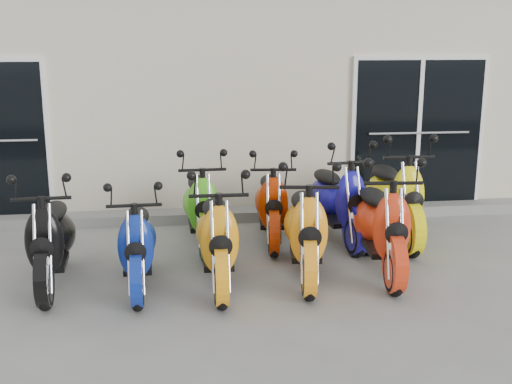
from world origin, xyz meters
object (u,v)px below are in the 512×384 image
scooter_back_blue (338,189)px  scooter_back_red (272,194)px  scooter_front_blue (137,232)px  scooter_front_red (382,213)px  scooter_front_black (50,227)px  scooter_back_green (201,195)px  scooter_back_yellow (395,185)px  scooter_front_orange_b (306,217)px  scooter_front_orange_a (217,225)px

scooter_back_blue → scooter_back_red: bearing=168.7°
scooter_front_blue → scooter_front_red: 2.65m
scooter_front_black → scooter_back_blue: scooter_back_blue is taller
scooter_back_green → scooter_back_red: size_ratio=1.03×
scooter_back_yellow → scooter_front_blue: bearing=-158.2°
scooter_back_blue → scooter_back_yellow: 0.74m
scooter_front_blue → scooter_back_yellow: scooter_back_yellow is taller
scooter_back_green → scooter_back_yellow: (2.47, -0.10, 0.08)m
scooter_front_red → scooter_back_blue: size_ratio=1.01×
scooter_front_blue → scooter_back_green: bearing=60.1°
scooter_front_blue → scooter_back_yellow: size_ratio=0.84×
scooter_front_black → scooter_front_orange_b: bearing=-4.5°
scooter_front_orange_b → scooter_back_yellow: bearing=47.3°
scooter_back_red → scooter_back_blue: (0.84, -0.07, 0.05)m
scooter_front_red → scooter_back_green: 2.29m
scooter_front_black → scooter_back_yellow: size_ratio=0.90×
scooter_front_orange_a → scooter_back_red: size_ratio=1.05×
scooter_front_orange_a → scooter_back_blue: scooter_back_blue is taller
scooter_back_green → scooter_front_orange_a: bearing=-86.8°
scooter_back_green → scooter_back_red: (0.90, 0.02, -0.02)m
scooter_front_orange_b → scooter_back_yellow: (1.38, 1.15, 0.04)m
scooter_back_green → scooter_back_yellow: bearing=-4.2°
scooter_front_blue → scooter_front_orange_b: 1.80m
scooter_front_blue → scooter_back_green: (0.71, 1.34, 0.04)m
scooter_front_black → scooter_back_yellow: bearing=11.7°
scooter_front_blue → scooter_back_blue: 2.77m
scooter_back_green → scooter_front_black: bearing=-145.3°
scooter_front_orange_b → scooter_back_blue: 1.37m
scooter_back_green → scooter_back_red: scooter_back_green is taller
scooter_back_yellow → scooter_back_green: bearing=178.1°
scooter_front_black → scooter_back_green: scooter_front_black is taller
scooter_front_black → scooter_front_orange_a: (1.73, -0.18, 0.02)m
scooter_front_black → scooter_back_yellow: (4.08, 1.09, 0.07)m
scooter_front_blue → scooter_back_blue: size_ratio=0.90×
scooter_back_green → scooter_back_blue: bearing=-3.4°
scooter_front_orange_b → scooter_back_green: (-1.08, 1.25, -0.04)m
scooter_back_red → scooter_back_yellow: (1.57, -0.13, 0.09)m
scooter_front_blue → scooter_front_orange_a: bearing=-3.8°
scooter_back_blue → scooter_back_yellow: size_ratio=0.94×
scooter_front_black → scooter_back_green: 2.00m
scooter_back_blue → scooter_front_orange_a: bearing=-147.2°
scooter_front_red → scooter_front_blue: bearing=-172.6°
scooter_front_black → scooter_back_red: (2.50, 1.21, -0.02)m
scooter_front_orange_a → scooter_front_orange_b: (0.96, 0.12, 0.02)m
scooter_front_orange_b → scooter_front_orange_a: bearing=-165.3°
scooter_front_black → scooter_back_blue: (3.34, 1.14, 0.03)m
scooter_back_red → scooter_back_yellow: bearing=1.1°
scooter_front_orange_b → scooter_front_red: bearing=9.1°
scooter_back_green → scooter_back_blue: scooter_back_blue is taller
scooter_front_blue → scooter_front_orange_a: size_ratio=0.92×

